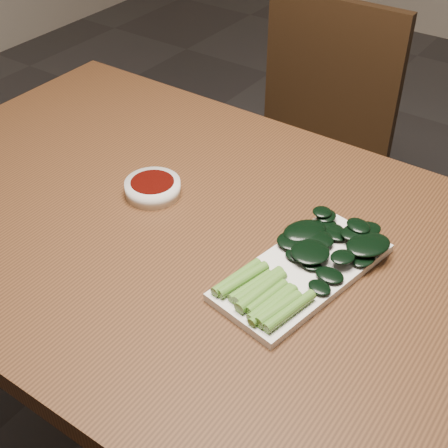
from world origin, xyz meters
TOP-DOWN VIEW (x-y plane):
  - table at (0.00, 0.00)m, footprint 1.40×0.80m
  - chair_far at (-0.21, 0.70)m, footprint 0.40×0.40m
  - sauce_bowl at (-0.19, 0.03)m, footprint 0.10×0.10m
  - serving_plate at (0.15, -0.00)m, footprint 0.19×0.32m
  - gai_lan at (0.14, 0.01)m, footprint 0.19×0.31m

SIDE VIEW (x-z plane):
  - chair_far at x=-0.21m, z-range 0.04..0.93m
  - table at x=0.00m, z-range 0.30..1.05m
  - serving_plate at x=0.15m, z-range 0.75..0.76m
  - sauce_bowl at x=-0.19m, z-range 0.75..0.78m
  - gai_lan at x=0.14m, z-range 0.76..0.79m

